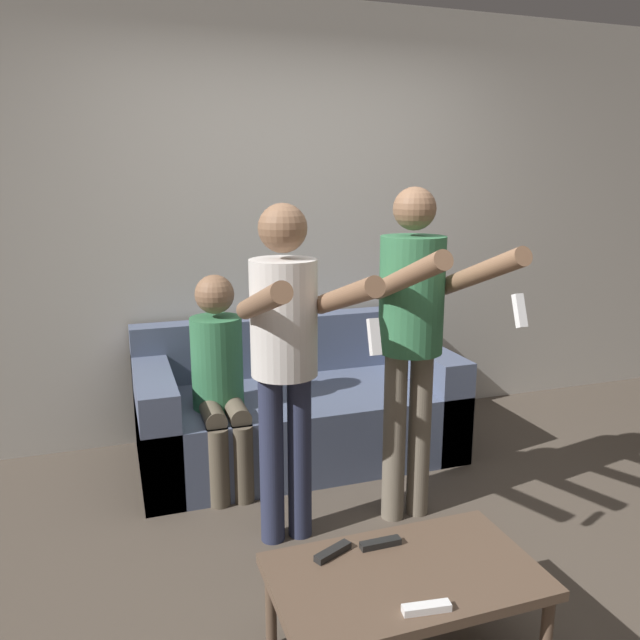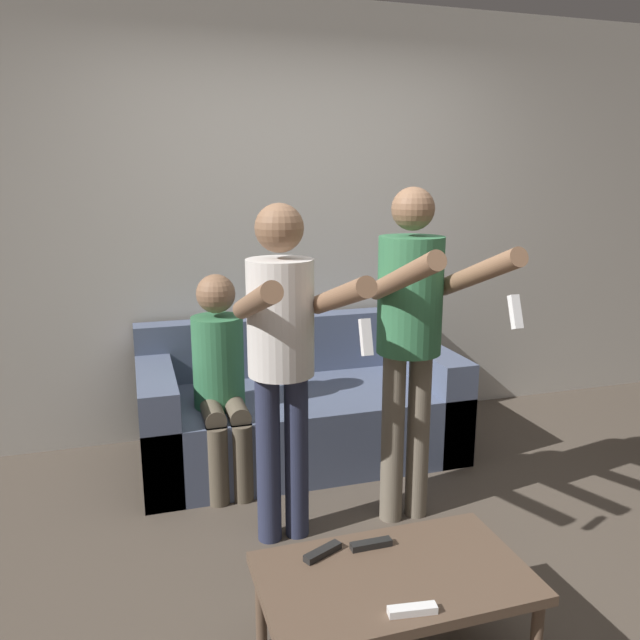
# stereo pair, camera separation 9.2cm
# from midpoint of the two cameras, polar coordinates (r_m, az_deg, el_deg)

# --- Properties ---
(ground_plane) EXTENTS (14.00, 14.00, 0.00)m
(ground_plane) POSITION_cam_midpoint_polar(r_m,az_deg,el_deg) (2.90, 8.15, -21.70)
(ground_plane) COLOR #4C4238
(wall_back) EXTENTS (6.40, 0.06, 2.70)m
(wall_back) POSITION_cam_midpoint_polar(r_m,az_deg,el_deg) (4.05, -1.89, 8.79)
(wall_back) COLOR #B7B2A8
(wall_back) RESTS_ON ground_plane
(couch) EXTENTS (1.85, 0.91, 0.78)m
(couch) POSITION_cam_midpoint_polar(r_m,az_deg,el_deg) (3.80, -1.32, -8.24)
(couch) COLOR #4C5670
(couch) RESTS_ON ground_plane
(person_standing_left) EXTENTS (0.41, 0.77, 1.54)m
(person_standing_left) POSITION_cam_midpoint_polar(r_m,az_deg,el_deg) (2.69, -2.46, -2.00)
(person_standing_left) COLOR #282D47
(person_standing_left) RESTS_ON ground_plane
(person_standing_right) EXTENTS (0.42, 0.75, 1.60)m
(person_standing_right) POSITION_cam_midpoint_polar(r_m,az_deg,el_deg) (2.89, 9.30, -0.24)
(person_standing_right) COLOR #6B6051
(person_standing_right) RESTS_ON ground_plane
(person_seated) EXTENTS (0.28, 0.51, 1.14)m
(person_seated) POSITION_cam_midpoint_polar(r_m,az_deg,el_deg) (3.38, -8.32, -4.81)
(person_seated) COLOR brown
(person_seated) RESTS_ON ground_plane
(coffee_table) EXTENTS (0.90, 0.52, 0.37)m
(coffee_table) POSITION_cam_midpoint_polar(r_m,az_deg,el_deg) (2.27, 8.02, -22.72)
(coffee_table) COLOR brown
(coffee_table) RESTS_ON ground_plane
(remote_near) EXTENTS (0.15, 0.06, 0.02)m
(remote_near) POSITION_cam_midpoint_polar(r_m,az_deg,el_deg) (2.09, 9.82, -24.67)
(remote_near) COLOR white
(remote_near) RESTS_ON coffee_table
(remote_mid) EXTENTS (0.15, 0.04, 0.02)m
(remote_mid) POSITION_cam_midpoint_polar(r_m,az_deg,el_deg) (2.35, 5.88, -19.73)
(remote_mid) COLOR black
(remote_mid) RESTS_ON coffee_table
(remote_far) EXTENTS (0.15, 0.10, 0.02)m
(remote_far) POSITION_cam_midpoint_polar(r_m,az_deg,el_deg) (2.30, 1.47, -20.45)
(remote_far) COLOR black
(remote_far) RESTS_ON coffee_table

